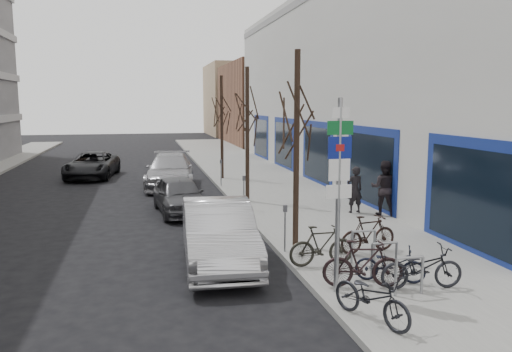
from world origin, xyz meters
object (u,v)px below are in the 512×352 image
bike_near_left (372,293)px  meter_back (221,170)px  highway_sign_pole (339,184)px  parked_car_back (170,171)px  tree_far (222,103)px  bike_mid_curb (390,261)px  bike_near_right (363,263)px  parked_car_mid (179,195)px  parked_car_front (218,233)px  lane_car (92,165)px  tree_near (297,103)px  pedestrian_far (384,187)px  meter_mid (244,189)px  bike_mid_inner (322,245)px  bike_rack (384,255)px  tree_mid (247,103)px  bike_far_curb (422,264)px  pedestrian_near (355,190)px  bike_far_inner (368,234)px  meter_front (285,224)px

bike_near_left → meter_back: bearing=68.0°
highway_sign_pole → parked_car_back: highway_sign_pole is taller
tree_far → bike_mid_curb: size_ratio=3.59×
bike_near_right → parked_car_mid: bearing=33.6°
parked_car_front → lane_car: bearing=108.5°
parked_car_back → tree_near: bearing=-70.6°
parked_car_mid → parked_car_back: 6.03m
parked_car_mid → pedestrian_far: pedestrian_far is taller
pedestrian_far → bike_near_left: bearing=95.5°
bike_mid_curb → pedestrian_far: 6.92m
meter_mid → bike_mid_inner: meter_mid is taller
bike_rack → bike_mid_inner: size_ratio=1.34×
meter_back → parked_car_back: size_ratio=0.23×
tree_near → meter_mid: size_ratio=4.33×
bike_rack → tree_mid: size_ratio=0.41×
highway_sign_pole → lane_car: (-6.63, 19.25, -1.75)m
bike_near_left → bike_near_right: size_ratio=1.01×
bike_mid_inner → lane_car: size_ratio=0.33×
bike_mid_inner → pedestrian_far: size_ratio=0.86×
lane_car → pedestrian_far: 16.85m
lane_car → meter_mid: bearing=-51.8°
parked_car_front → bike_mid_inner: bearing=-22.6°
tree_mid → meter_mid: tree_mid is taller
tree_mid → bike_far_curb: size_ratio=3.05×
parked_car_back → parked_car_mid: bearing=-84.2°
meter_mid → meter_back: (0.00, 5.50, 0.00)m
bike_mid_inner → bike_near_right: bearing=-168.7°
bike_rack → bike_mid_inner: bearing=135.0°
bike_mid_inner → pedestrian_near: 6.29m
bike_far_inner → bike_mid_inner: bearing=104.7°
bike_far_inner → pedestrian_near: (1.68, 4.66, 0.32)m
meter_mid → bike_far_curb: 8.99m
bike_mid_inner → tree_near: bearing=2.3°
bike_mid_curb → bike_far_inner: bearing=13.2°
tree_near → parked_car_back: size_ratio=1.00×
bike_near_left → parked_car_mid: 10.92m
meter_front → bike_near_left: meter_front is taller
lane_car → bike_far_curb: bearing=-59.1°
parked_car_front → pedestrian_near: bearing=40.0°
bike_mid_curb → bike_far_curb: bearing=-114.3°
tree_far → meter_front: tree_far is taller
bike_rack → bike_mid_curb: bearing=-91.5°
tree_near → pedestrian_near: (3.34, 3.57, -3.11)m
bike_far_inner → tree_mid: bearing=2.2°
bike_rack → meter_back: (-1.65, 13.40, 0.26)m
bike_near_right → bike_near_left: bearing=174.1°
tree_mid → meter_mid: size_ratio=4.33×
bike_near_right → pedestrian_near: 7.54m
bike_mid_inner → highway_sign_pole: bearing=168.7°
bike_near_right → lane_car: size_ratio=0.35×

